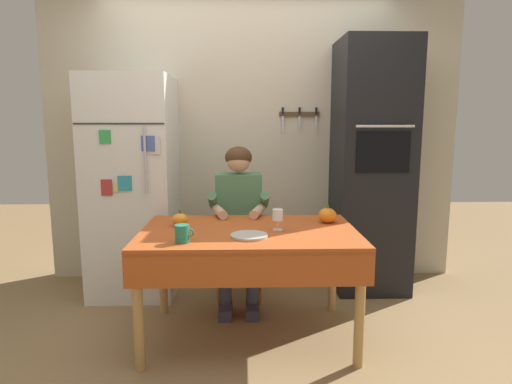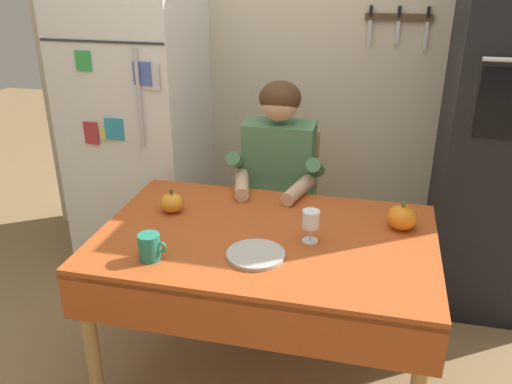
# 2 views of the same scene
# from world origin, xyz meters

# --- Properties ---
(back_wall_assembly) EXTENTS (3.70, 0.13, 2.60)m
(back_wall_assembly) POSITION_xyz_m (0.05, 1.35, 1.30)
(back_wall_assembly) COLOR beige
(back_wall_assembly) RESTS_ON ground
(refrigerator) EXTENTS (0.68, 0.71, 1.80)m
(refrigerator) POSITION_xyz_m (-0.95, 0.96, 0.90)
(refrigerator) COLOR white
(refrigerator) RESTS_ON ground
(wall_oven) EXTENTS (0.60, 0.64, 2.10)m
(wall_oven) POSITION_xyz_m (1.05, 1.00, 1.05)
(wall_oven) COLOR black
(wall_oven) RESTS_ON ground
(dining_table) EXTENTS (1.40, 0.90, 0.74)m
(dining_table) POSITION_xyz_m (0.00, 0.08, 0.66)
(dining_table) COLOR tan
(dining_table) RESTS_ON ground
(chair_behind_person) EXTENTS (0.40, 0.40, 0.93)m
(chair_behind_person) POSITION_xyz_m (-0.07, 0.87, 0.51)
(chair_behind_person) COLOR tan
(chair_behind_person) RESTS_ON ground
(seated_person) EXTENTS (0.47, 0.55, 1.25)m
(seated_person) POSITION_xyz_m (-0.07, 0.68, 0.74)
(seated_person) COLOR #38384C
(seated_person) RESTS_ON ground
(coffee_mug) EXTENTS (0.11, 0.08, 0.10)m
(coffee_mug) POSITION_xyz_m (-0.39, -0.20, 0.79)
(coffee_mug) COLOR #237F66
(coffee_mug) RESTS_ON dining_table
(wine_glass) EXTENTS (0.07, 0.07, 0.14)m
(wine_glass) POSITION_xyz_m (0.19, 0.08, 0.83)
(wine_glass) COLOR white
(wine_glass) RESTS_ON dining_table
(pumpkin_large) EXTENTS (0.11, 0.11, 0.11)m
(pumpkin_large) POSITION_xyz_m (-0.46, 0.21, 0.78)
(pumpkin_large) COLOR orange
(pumpkin_large) RESTS_ON dining_table
(pumpkin_medium) EXTENTS (0.13, 0.13, 0.13)m
(pumpkin_medium) POSITION_xyz_m (0.55, 0.28, 0.79)
(pumpkin_medium) COLOR orange
(pumpkin_medium) RESTS_ON dining_table
(serving_tray) EXTENTS (0.23, 0.23, 0.02)m
(serving_tray) POSITION_xyz_m (0.00, -0.08, 0.75)
(serving_tray) COLOR #B7B2A8
(serving_tray) RESTS_ON dining_table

